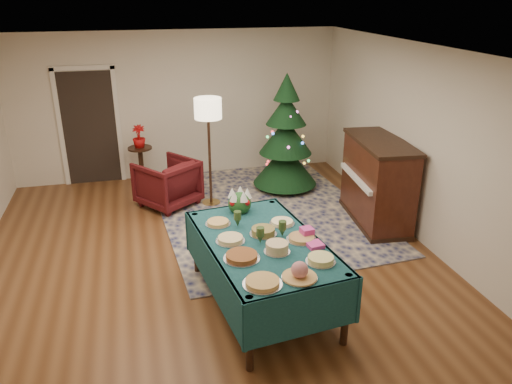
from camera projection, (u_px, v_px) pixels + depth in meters
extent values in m
plane|color=#593319|center=(211.00, 262.00, 6.60)|extent=(7.00, 7.00, 0.00)
plane|color=white|center=(203.00, 52.00, 5.58)|extent=(7.00, 7.00, 0.00)
plane|color=beige|center=(178.00, 106.00, 9.23)|extent=(6.00, 0.00, 6.00)
plane|color=beige|center=(300.00, 356.00, 2.95)|extent=(6.00, 0.00, 6.00)
plane|color=beige|center=(426.00, 148.00, 6.77)|extent=(0.00, 7.00, 7.00)
cube|color=black|center=(90.00, 129.00, 8.98)|extent=(0.92, 0.02, 2.04)
cube|color=silver|center=(60.00, 129.00, 8.85)|extent=(0.08, 0.04, 2.14)
cube|color=silver|center=(118.00, 125.00, 9.08)|extent=(0.08, 0.04, 2.14)
cube|color=silver|center=(82.00, 68.00, 8.57)|extent=(1.08, 0.04, 0.08)
cube|color=#121845|center=(263.00, 211.00, 8.10)|extent=(3.46, 4.40, 0.02)
cylinder|color=black|center=(249.00, 334.00, 4.60)|extent=(0.08, 0.08, 0.82)
cylinder|color=black|center=(196.00, 244.00, 6.23)|extent=(0.08, 0.08, 0.82)
cylinder|color=black|center=(346.00, 310.00, 4.94)|extent=(0.08, 0.08, 0.82)
cylinder|color=black|center=(272.00, 230.00, 6.57)|extent=(0.08, 0.08, 0.82)
cube|color=#11383E|center=(263.00, 243.00, 5.44)|extent=(1.45, 2.20, 0.04)
cube|color=#11383E|center=(233.00, 224.00, 6.41)|extent=(1.22, 0.19, 0.51)
cube|color=#11383E|center=(304.00, 313.00, 4.65)|extent=(1.22, 0.19, 0.51)
cube|color=#11383E|center=(310.00, 252.00, 5.73)|extent=(0.29, 2.09, 0.51)
cube|color=#11383E|center=(212.00, 271.00, 5.33)|extent=(0.29, 2.09, 0.51)
cylinder|color=silver|center=(262.00, 284.00, 4.62)|extent=(0.38, 0.38, 0.01)
cylinder|color=tan|center=(262.00, 282.00, 4.61)|extent=(0.32, 0.32, 0.04)
cylinder|color=silver|center=(299.00, 278.00, 4.72)|extent=(0.34, 0.34, 0.01)
sphere|color=#CC727A|center=(300.00, 270.00, 4.69)|extent=(0.16, 0.16, 0.16)
cylinder|color=silver|center=(321.00, 262.00, 5.00)|extent=(0.31, 0.31, 0.01)
cylinder|color=#D8D172|center=(321.00, 259.00, 4.99)|extent=(0.26, 0.26, 0.05)
cylinder|color=silver|center=(242.00, 258.00, 5.07)|extent=(0.38, 0.38, 0.01)
cylinder|color=brown|center=(242.00, 256.00, 5.06)|extent=(0.32, 0.32, 0.04)
cylinder|color=silver|center=(277.00, 252.00, 5.19)|extent=(0.28, 0.28, 0.01)
cylinder|color=tan|center=(277.00, 247.00, 5.17)|extent=(0.24, 0.24, 0.10)
cylinder|color=silver|center=(301.00, 240.00, 5.44)|extent=(0.33, 0.33, 0.01)
cylinder|color=#B2844C|center=(301.00, 238.00, 5.44)|extent=(0.28, 0.28, 0.03)
cylinder|color=silver|center=(230.00, 241.00, 5.41)|extent=(0.32, 0.32, 0.01)
cylinder|color=#D8BF7F|center=(230.00, 239.00, 5.40)|extent=(0.27, 0.27, 0.04)
cylinder|color=silver|center=(263.00, 234.00, 5.57)|extent=(0.31, 0.31, 0.01)
cylinder|color=maroon|center=(263.00, 231.00, 5.55)|extent=(0.26, 0.26, 0.07)
cylinder|color=silver|center=(282.00, 224.00, 5.81)|extent=(0.30, 0.30, 0.01)
cylinder|color=#F2EACC|center=(282.00, 222.00, 5.80)|extent=(0.25, 0.25, 0.03)
cylinder|color=silver|center=(218.00, 224.00, 5.81)|extent=(0.30, 0.30, 0.01)
cylinder|color=tan|center=(218.00, 222.00, 5.80)|extent=(0.25, 0.25, 0.03)
cone|color=#2D471E|center=(238.00, 223.00, 5.74)|extent=(0.08, 0.08, 0.10)
cylinder|color=#2D471E|center=(238.00, 215.00, 5.70)|extent=(0.09, 0.09, 0.10)
cone|color=#2D471E|center=(282.00, 233.00, 5.50)|extent=(0.08, 0.08, 0.10)
cylinder|color=#2D471E|center=(282.00, 225.00, 5.47)|extent=(0.09, 0.09, 0.10)
cone|color=#2D471E|center=(260.00, 239.00, 5.36)|extent=(0.08, 0.08, 0.10)
cylinder|color=#2D471E|center=(260.00, 232.00, 5.32)|extent=(0.09, 0.09, 0.10)
cube|color=#DD3D9D|center=(315.00, 245.00, 5.30)|extent=(0.18, 0.18, 0.04)
cube|color=#CF3997|center=(307.00, 232.00, 5.50)|extent=(0.15, 0.15, 0.11)
sphere|color=#1E4C1E|center=(240.00, 203.00, 6.10)|extent=(0.28, 0.28, 0.28)
cone|color=white|center=(247.00, 193.00, 6.07)|extent=(0.11, 0.11, 0.13)
cone|color=white|center=(240.00, 191.00, 6.14)|extent=(0.11, 0.11, 0.13)
cone|color=white|center=(232.00, 192.00, 6.09)|extent=(0.11, 0.11, 0.13)
cone|color=white|center=(234.00, 196.00, 5.98)|extent=(0.11, 0.11, 0.13)
cone|color=white|center=(244.00, 196.00, 5.98)|extent=(0.11, 0.11, 0.13)
sphere|color=#B20C0F|center=(246.00, 197.00, 6.17)|extent=(0.08, 0.08, 0.08)
sphere|color=#B20C0F|center=(232.00, 198.00, 6.16)|extent=(0.08, 0.08, 0.08)
sphere|color=#B20C0F|center=(233.00, 203.00, 6.00)|extent=(0.08, 0.08, 0.08)
sphere|color=#B20C0F|center=(247.00, 203.00, 6.01)|extent=(0.08, 0.08, 0.08)
imported|color=#470F12|center=(167.00, 181.00, 8.19)|extent=(1.14, 1.13, 0.86)
cylinder|color=#A57F3F|center=(211.00, 203.00, 8.41)|extent=(0.30, 0.30, 0.03)
cylinder|color=black|center=(210.00, 158.00, 8.10)|extent=(0.04, 0.04, 1.63)
cylinder|color=#FFEABF|center=(208.00, 108.00, 7.80)|extent=(0.43, 0.43, 0.33)
cylinder|color=black|center=(143.00, 186.00, 9.10)|extent=(0.38, 0.38, 0.04)
cylinder|color=black|center=(142.00, 168.00, 8.97)|extent=(0.08, 0.08, 0.70)
cylinder|color=black|center=(140.00, 148.00, 8.83)|extent=(0.42, 0.42, 0.03)
imported|color=#A60B0C|center=(139.00, 141.00, 8.78)|extent=(0.22, 0.40, 0.22)
cylinder|color=black|center=(285.00, 184.00, 9.04)|extent=(0.12, 0.12, 0.17)
cone|color=black|center=(285.00, 164.00, 8.89)|extent=(1.21, 1.21, 0.72)
cone|color=black|center=(286.00, 136.00, 8.70)|extent=(0.99, 0.99, 0.62)
cone|color=black|center=(286.00, 110.00, 8.52)|extent=(0.75, 0.75, 0.52)
cone|color=black|center=(287.00, 87.00, 8.37)|extent=(0.48, 0.48, 0.46)
cube|color=black|center=(374.00, 219.00, 7.75)|extent=(0.80, 1.55, 0.08)
cube|color=black|center=(377.00, 182.00, 7.52)|extent=(0.77, 1.53, 1.22)
cube|color=black|center=(381.00, 142.00, 7.28)|extent=(0.82, 1.58, 0.05)
cube|color=white|center=(358.00, 178.00, 7.45)|extent=(0.25, 1.27, 0.06)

